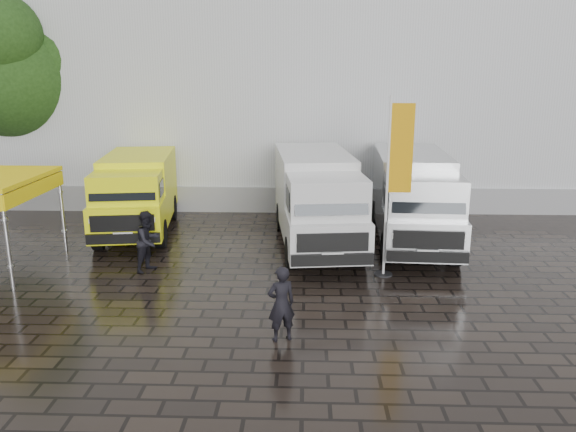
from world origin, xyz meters
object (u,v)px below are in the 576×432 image
Objects in this scene: wheelie_bin at (436,202)px; van_white at (316,201)px; person_front at (281,304)px; flagpole at (394,179)px; van_silver at (413,200)px; van_yellow at (137,196)px; person_tent at (148,241)px.

van_white is at bearing -148.08° from wheelie_bin.
flagpole is at bearing -147.26° from person_front.
wheelie_bin is 0.68× the size of person_front.
van_silver is 4.05× the size of person_front.
person_front is at bearing -125.45° from wheelie_bin.
van_white reaches higher than person_front.
van_white is at bearing 127.09° from flagpole.
wheelie_bin is (10.73, 2.63, -0.75)m from van_yellow.
person_tent is (-9.32, -6.37, 0.31)m from wheelie_bin.
flagpole reaches higher than person_tent.
person_tent is at bearing -158.29° from van_white.
van_white is (6.09, -1.23, 0.13)m from van_yellow.
person_front is at bearing -103.48° from van_white.
flagpole reaches higher than van_white.
person_front is 0.94× the size of person_tent.
person_tent is at bearing -68.10° from person_front.
person_front is at bearing -116.42° from van_silver.
van_white is at bearing -19.36° from van_yellow.
van_yellow is at bearing 154.44° from flagpole.
van_white is 6.65m from person_front.
flagpole is at bearing -119.98° from wheelie_bin.
person_front is (-3.90, -6.91, -0.61)m from van_silver.
van_yellow is 9.44m from person_front.
person_tent reaches higher than wheelie_bin.
van_yellow is 1.17× the size of flagpole.
wheelie_bin is (2.64, 6.50, -2.14)m from flagpole.
van_silver is (3.09, 0.33, -0.02)m from van_white.
wheelie_bin is 11.30m from person_tent.
van_silver is 8.30m from person_tent.
van_yellow is 6.22m from van_white.
van_white is at bearing -35.63° from person_tent.
flagpole is at bearing -107.18° from van_silver.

